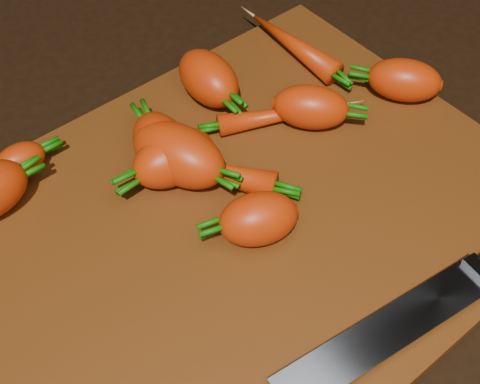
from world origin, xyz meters
TOP-DOWN VIEW (x-y plane):
  - ground at (0.00, 0.00)m, footprint 2.00×2.00m
  - cutting_board at (0.00, 0.00)m, footprint 0.50×0.40m
  - carrot_1 at (-0.01, -0.03)m, footprint 0.08×0.07m
  - carrot_2 at (-0.02, 0.07)m, footprint 0.08×0.11m
  - carrot_3 at (-0.02, 0.09)m, footprint 0.07×0.09m
  - carrot_4 at (-0.03, 0.08)m, footprint 0.08×0.06m
  - carrot_5 at (-0.13, 0.17)m, footprint 0.05×0.03m
  - carrot_6 at (0.22, 0.02)m, footprint 0.08×0.09m
  - carrot_7 at (0.18, 0.14)m, footprint 0.03×0.13m
  - carrot_8 at (0.10, 0.07)m, footprint 0.12×0.07m
  - carrot_9 at (0.00, 0.04)m, footprint 0.08×0.11m
  - carrot_10 at (0.07, 0.14)m, footprint 0.05×0.08m
  - carrot_11 at (0.12, 0.05)m, footprint 0.08×0.08m
  - knife at (0.02, -0.16)m, footprint 0.31×0.07m

SIDE VIEW (x-z plane):
  - ground at x=0.00m, z-range -0.01..0.00m
  - cutting_board at x=0.00m, z-range 0.00..0.01m
  - knife at x=0.02m, z-range 0.01..0.03m
  - carrot_8 at x=0.10m, z-range 0.01..0.03m
  - carrot_7 at x=0.18m, z-range 0.01..0.04m
  - carrot_9 at x=0.00m, z-range 0.01..0.04m
  - carrot_5 at x=-0.13m, z-range 0.01..0.04m
  - carrot_6 at x=0.22m, z-range 0.01..0.06m
  - carrot_11 at x=0.12m, z-range 0.01..0.06m
  - carrot_1 at x=-0.01m, z-range 0.01..0.06m
  - carrot_3 at x=-0.02m, z-range 0.01..0.06m
  - carrot_4 at x=-0.03m, z-range 0.01..0.06m
  - carrot_10 at x=0.07m, z-range 0.01..0.06m
  - carrot_2 at x=-0.02m, z-range 0.01..0.07m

